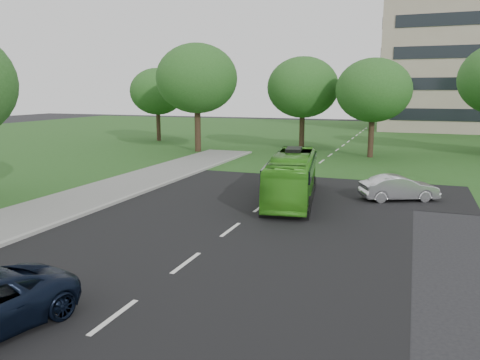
{
  "coord_description": "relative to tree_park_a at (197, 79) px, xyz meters",
  "views": [
    {
      "loc": [
        6.76,
        -15.1,
        5.6
      ],
      "look_at": [
        -0.51,
        4.5,
        1.6
      ],
      "focal_mm": 35.0,
      "sensor_mm": 36.0,
      "label": 1
    }
  ],
  "objects": [
    {
      "name": "ground",
      "position": [
        12.05,
        -24.31,
        -6.68
      ],
      "size": [
        160.0,
        160.0,
        0.0
      ],
      "primitive_type": "plane",
      "color": "black",
      "rests_on": "ground"
    },
    {
      "name": "street_surfaces",
      "position": [
        11.67,
        -1.56,
        -6.66
      ],
      "size": [
        120.0,
        120.0,
        0.15
      ],
      "color": "black",
      "rests_on": "ground"
    },
    {
      "name": "tree_park_a",
      "position": [
        0.0,
        0.0,
        0.0
      ],
      "size": [
        7.41,
        7.41,
        9.85
      ],
      "color": "black",
      "rests_on": "ground"
    },
    {
      "name": "tree_park_b",
      "position": [
        8.85,
        4.36,
        -0.79
      ],
      "size": [
        6.67,
        6.67,
        8.75
      ],
      "color": "black",
      "rests_on": "ground"
    },
    {
      "name": "tree_park_c",
      "position": [
        15.46,
        1.63,
        -1.05
      ],
      "size": [
        6.25,
        6.25,
        8.3
      ],
      "color": "black",
      "rests_on": "ground"
    },
    {
      "name": "tree_park_f",
      "position": [
        -8.31,
        7.14,
        -1.18
      ],
      "size": [
        6.06,
        6.06,
        8.1
      ],
      "color": "black",
      "rests_on": "ground"
    },
    {
      "name": "bus",
      "position": [
        13.05,
        -16.13,
        -5.46
      ],
      "size": [
        3.4,
        8.98,
        2.44
      ],
      "primitive_type": "imported",
      "rotation": [
        0.0,
        0.0,
        0.16
      ],
      "color": "green",
      "rests_on": "ground"
    },
    {
      "name": "sedan",
      "position": [
        18.3,
        -14.31,
        -6.04
      ],
      "size": [
        4.14,
        2.9,
        1.29
      ],
      "primitive_type": "imported",
      "rotation": [
        0.0,
        0.0,
        2.01
      ],
      "color": "silver",
      "rests_on": "ground"
    }
  ]
}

